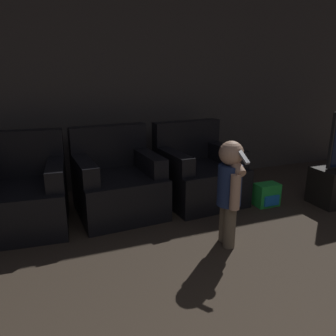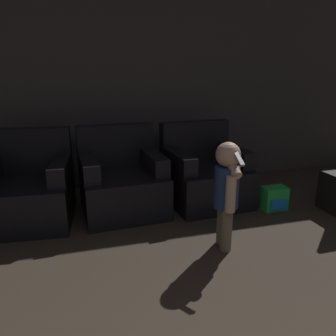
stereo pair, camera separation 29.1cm
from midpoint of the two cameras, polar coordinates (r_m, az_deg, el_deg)
wall_back at (r=4.32m, az=-11.91°, el=13.54°), size 8.40×0.05×2.60m
armchair_left at (r=3.59m, az=-26.42°, el=-4.36°), size 0.93×0.93×0.92m
armchair_middle at (r=3.61m, az=-11.08°, el=-2.76°), size 0.91×0.91×0.92m
armchair_right at (r=3.89m, az=3.11°, el=-1.10°), size 0.92×0.92×0.92m
person_toddler at (r=2.82m, az=7.86°, el=-3.09°), size 0.21×0.36×0.94m
toy_backpack at (r=3.90m, az=14.82°, el=-4.58°), size 0.27×0.19×0.26m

